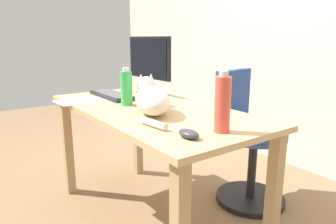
{
  "coord_description": "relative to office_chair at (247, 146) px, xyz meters",
  "views": [
    {
      "loc": [
        1.51,
        -0.95,
        1.15
      ],
      "look_at": [
        0.36,
        -0.13,
        0.81
      ],
      "focal_mm": 32.83,
      "sensor_mm": 36.0,
      "label": 1
    }
  ],
  "objects": [
    {
      "name": "keyboard",
      "position": [
        -0.61,
        -0.73,
        0.35
      ],
      "size": [
        0.44,
        0.15,
        0.03
      ],
      "color": "#232328",
      "rests_on": "desk"
    },
    {
      "name": "desk",
      "position": [
        -0.17,
        -0.7,
        0.23
      ],
      "size": [
        1.48,
        0.72,
        0.75
      ],
      "color": "tan",
      "rests_on": "ground_plane"
    },
    {
      "name": "office_chair",
      "position": [
        0.0,
        0.0,
        0.0
      ],
      "size": [
        0.48,
        0.48,
        0.94
      ],
      "color": "black",
      "rests_on": "ground_plane"
    },
    {
      "name": "spray_bottle",
      "position": [
        0.43,
        -0.71,
        0.47
      ],
      "size": [
        0.07,
        0.07,
        0.27
      ],
      "color": "#D84C3D",
      "rests_on": "desk"
    },
    {
      "name": "back_wall",
      "position": [
        -0.17,
        0.86,
        0.89
      ],
      "size": [
        6.0,
        0.04,
        2.6
      ],
      "primitive_type": "cube",
      "color": "beige",
      "rests_on": "ground_plane"
    },
    {
      "name": "ground_plane",
      "position": [
        -0.17,
        -0.7,
        -0.41
      ],
      "size": [
        8.0,
        8.0,
        0.0
      ],
      "primitive_type": "plane",
      "color": "#846647"
    },
    {
      "name": "computer_mouse",
      "position": [
        0.41,
        -0.88,
        0.36
      ],
      "size": [
        0.11,
        0.06,
        0.04
      ],
      "primitive_type": "ellipsoid",
      "color": "#333338",
      "rests_on": "desk"
    },
    {
      "name": "monitor",
      "position": [
        -0.57,
        -0.45,
        0.57
      ],
      "size": [
        0.48,
        0.2,
        0.41
      ],
      "color": "black",
      "rests_on": "desk"
    },
    {
      "name": "cat",
      "position": [
        -0.05,
        -0.77,
        0.42
      ],
      "size": [
        0.57,
        0.32,
        0.2
      ],
      "color": "silver",
      "rests_on": "desk"
    },
    {
      "name": "water_bottle",
      "position": [
        -0.31,
        -0.78,
        0.45
      ],
      "size": [
        0.07,
        0.07,
        0.23
      ],
      "color": "green",
      "rests_on": "desk"
    },
    {
      "name": "paper_sheet",
      "position": [
        -0.61,
        -0.97,
        0.34
      ],
      "size": [
        0.23,
        0.31,
        0.0
      ],
      "primitive_type": "cube",
      "rotation": [
        0.0,
        0.0,
        0.06
      ],
      "color": "white",
      "rests_on": "desk"
    }
  ]
}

